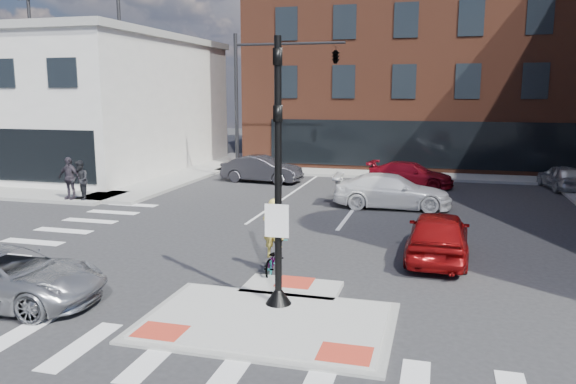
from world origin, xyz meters
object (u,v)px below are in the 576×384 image
(bg_car_dark, at_px, (262,169))
(silver_suv, at_px, (4,277))
(bg_car_silver, at_px, (562,177))
(red_sedan, at_px, (438,235))
(white_pickup, at_px, (392,191))
(pedestrian_b, at_px, (69,178))
(bg_car_red, at_px, (410,174))
(cyclist, at_px, (274,248))
(pedestrian_a, at_px, (80,180))

(bg_car_dark, bearing_deg, silver_suv, -174.91)
(bg_car_dark, distance_m, bg_car_silver, 15.55)
(red_sedan, bearing_deg, white_pickup, -73.14)
(pedestrian_b, bearing_deg, bg_car_dark, 52.78)
(silver_suv, distance_m, pedestrian_b, 12.66)
(bg_car_red, xyz_separation_m, pedestrian_b, (-14.55, -8.32, 0.46))
(pedestrian_b, bearing_deg, bg_car_silver, 26.48)
(white_pickup, height_order, bg_car_red, white_pickup)
(bg_car_red, relative_size, cyclist, 2.11)
(bg_car_silver, height_order, bg_car_red, same)
(bg_car_dark, bearing_deg, bg_car_red, -79.30)
(red_sedan, relative_size, bg_car_red, 0.99)
(bg_car_dark, xyz_separation_m, bg_car_red, (7.96, 0.64, -0.08))
(bg_car_dark, bearing_deg, white_pickup, -118.18)
(bg_car_red, distance_m, pedestrian_a, 16.29)
(white_pickup, height_order, cyclist, cyclist)
(pedestrian_a, bearing_deg, cyclist, 8.27)
(red_sedan, xyz_separation_m, bg_car_red, (-1.50, 12.98, -0.10))
(bg_car_dark, bearing_deg, pedestrian_b, 145.48)
(red_sedan, xyz_separation_m, pedestrian_a, (-15.50, 4.66, 0.29))
(red_sedan, height_order, bg_car_silver, red_sedan)
(silver_suv, relative_size, bg_car_silver, 1.26)
(bg_car_silver, bearing_deg, pedestrian_b, 13.16)
(silver_suv, xyz_separation_m, bg_car_silver, (15.79, 20.39, -0.02))
(bg_car_dark, height_order, bg_car_silver, bg_car_dark)
(bg_car_red, relative_size, pedestrian_a, 2.50)
(bg_car_dark, xyz_separation_m, pedestrian_b, (-6.59, -7.68, 0.38))
(bg_car_dark, bearing_deg, red_sedan, -136.44)
(white_pickup, distance_m, bg_car_red, 5.76)
(bg_car_silver, distance_m, pedestrian_b, 23.97)
(bg_car_red, height_order, cyclist, cyclist)
(silver_suv, bearing_deg, pedestrian_a, 22.96)
(white_pickup, distance_m, pedestrian_a, 13.78)
(bg_car_silver, bearing_deg, silver_suv, 42.34)
(white_pickup, height_order, pedestrian_a, pedestrian_a)
(white_pickup, xyz_separation_m, bg_car_dark, (-7.49, 5.10, 0.00))
(silver_suv, distance_m, bg_car_red, 21.03)
(white_pickup, distance_m, bg_car_silver, 10.48)
(red_sedan, bearing_deg, silver_suv, 34.59)
(bg_car_silver, relative_size, cyclist, 1.79)
(bg_car_silver, bearing_deg, bg_car_dark, -3.60)
(red_sedan, distance_m, white_pickup, 7.50)
(red_sedan, height_order, bg_car_red, red_sedan)
(pedestrian_a, relative_size, pedestrian_b, 0.93)
(bg_car_red, bearing_deg, silver_suv, 167.33)
(red_sedan, bearing_deg, cyclist, 32.06)
(silver_suv, height_order, pedestrian_a, pedestrian_a)
(bg_car_red, height_order, pedestrian_a, pedestrian_a)
(bg_car_red, distance_m, pedestrian_b, 16.77)
(bg_car_red, bearing_deg, white_pickup, -174.14)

